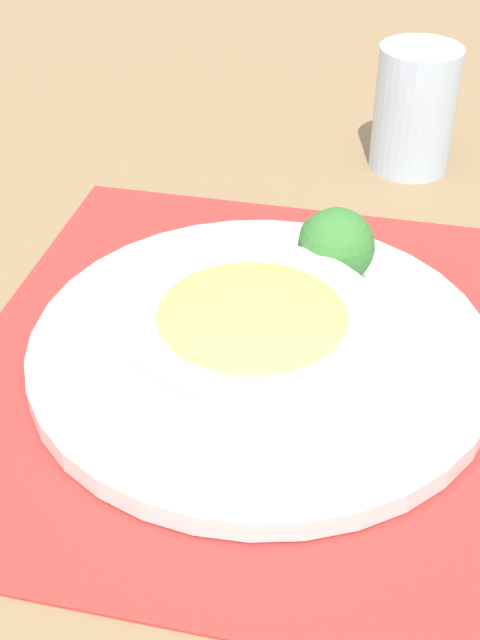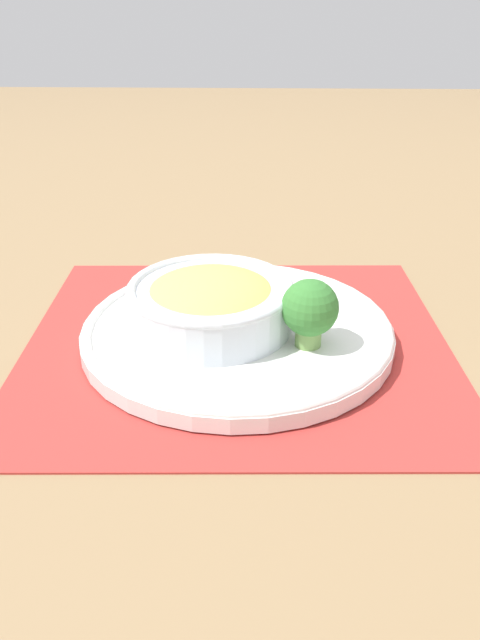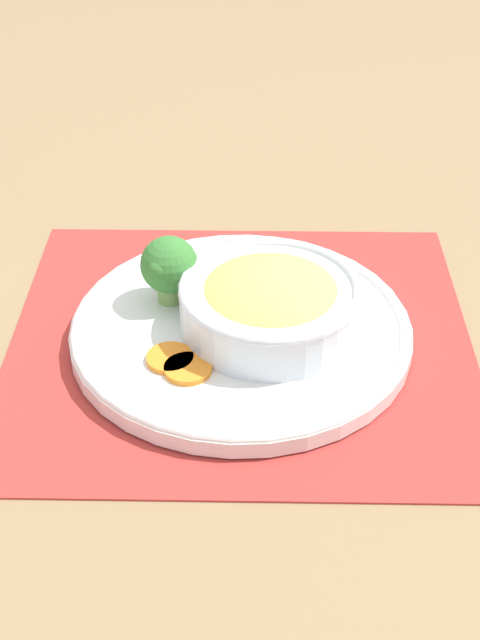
% 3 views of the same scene
% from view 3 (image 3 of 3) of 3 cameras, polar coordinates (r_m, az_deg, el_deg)
% --- Properties ---
extents(ground_plane, '(4.00, 4.00, 0.00)m').
position_cam_3_polar(ground_plane, '(0.86, 0.06, -1.37)').
color(ground_plane, '#8C704C').
extents(placemat, '(0.43, 0.46, 0.00)m').
position_cam_3_polar(placemat, '(0.86, 0.06, -1.27)').
color(placemat, '#B2332D').
rests_on(placemat, ground_plane).
extents(plate, '(0.33, 0.33, 0.02)m').
position_cam_3_polar(plate, '(0.85, 0.06, -0.56)').
color(plate, white).
rests_on(plate, placemat).
extents(bowl, '(0.17, 0.17, 0.06)m').
position_cam_3_polar(bowl, '(0.83, 1.95, 1.04)').
color(bowl, silver).
rests_on(bowl, plate).
extents(broccoli_floret, '(0.06, 0.06, 0.07)m').
position_cam_3_polar(broccoli_floret, '(0.86, -4.57, 3.46)').
color(broccoli_floret, '#759E51').
rests_on(broccoli_floret, plate).
extents(carrot_slice_near, '(0.04, 0.04, 0.01)m').
position_cam_3_polar(carrot_slice_near, '(0.81, -4.50, -2.45)').
color(carrot_slice_near, orange).
rests_on(carrot_slice_near, plate).
extents(carrot_slice_middle, '(0.04, 0.04, 0.01)m').
position_cam_3_polar(carrot_slice_middle, '(0.79, -3.36, -3.14)').
color(carrot_slice_middle, orange).
rests_on(carrot_slice_middle, plate).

